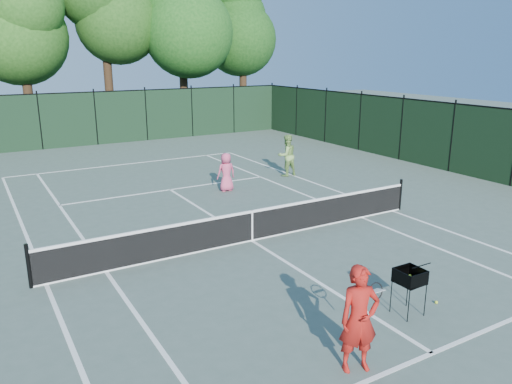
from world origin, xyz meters
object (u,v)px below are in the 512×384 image
coach (359,319)px  player_pink (226,172)px  ball_hopper (410,277)px  loose_ball_midcourt (436,302)px  player_green (287,155)px

coach → player_pink: size_ratio=1.25×
ball_hopper → loose_ball_midcourt: bearing=-4.6°
coach → loose_ball_midcourt: (2.99, 0.86, -0.90)m
player_pink → player_green: bearing=-163.4°
coach → player_green: (6.68, 12.08, -0.03)m
player_green → loose_ball_midcourt: bearing=71.7°
player_green → loose_ball_midcourt: size_ratio=26.40×
player_pink → ball_hopper: bearing=85.5°
player_pink → player_green: size_ratio=0.83×
coach → loose_ball_midcourt: 3.24m
player_pink → player_green: 3.50m
player_green → ball_hopper: bearing=67.8°
player_pink → loose_ball_midcourt: player_pink is taller
coach → ball_hopper: 2.31m
coach → player_pink: 11.67m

